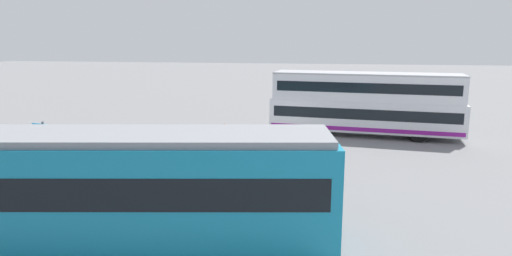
{
  "coord_description": "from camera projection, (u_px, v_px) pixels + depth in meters",
  "views": [
    {
      "loc": [
        -2.75,
        24.16,
        5.97
      ],
      "look_at": [
        0.51,
        4.43,
        1.83
      ],
      "focal_mm": 30.65,
      "sensor_mm": 36.0,
      "label": 1
    }
  ],
  "objects": [
    {
      "name": "pedestrian_railing",
      "position": [
        170.0,
        158.0,
        19.38
      ],
      "size": [
        8.57,
        0.11,
        1.08
      ],
      "color": "gray",
      "rests_on": "ground"
    },
    {
      "name": "pedestrian_near_railing",
      "position": [
        225.0,
        138.0,
        21.8
      ],
      "size": [
        0.39,
        0.39,
        1.8
      ],
      "color": "black",
      "rests_on": "ground"
    },
    {
      "name": "double_decker_bus",
      "position": [
        365.0,
        103.0,
        26.94
      ],
      "size": [
        11.72,
        3.76,
        3.88
      ],
      "color": "white",
      "rests_on": "ground"
    },
    {
      "name": "ground_plane",
      "position": [
        277.0,
        144.0,
        24.99
      ],
      "size": [
        160.0,
        160.0,
        0.0
      ],
      "primitive_type": "plane",
      "color": "gray"
    },
    {
      "name": "info_sign",
      "position": [
        44.0,
        138.0,
        19.23
      ],
      "size": [
        1.09,
        0.23,
        2.38
      ],
      "color": "slate",
      "rests_on": "ground"
    },
    {
      "name": "tram_yellow",
      "position": [
        60.0,
        188.0,
        12.49
      ],
      "size": [
        15.91,
        5.07,
        3.38
      ],
      "color": "teal",
      "rests_on": "ground"
    },
    {
      "name": "pedestrian_crossing",
      "position": [
        305.0,
        168.0,
        17.37
      ],
      "size": [
        0.45,
        0.45,
        1.58
      ],
      "color": "#4C3F2D",
      "rests_on": "ground"
    }
  ]
}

